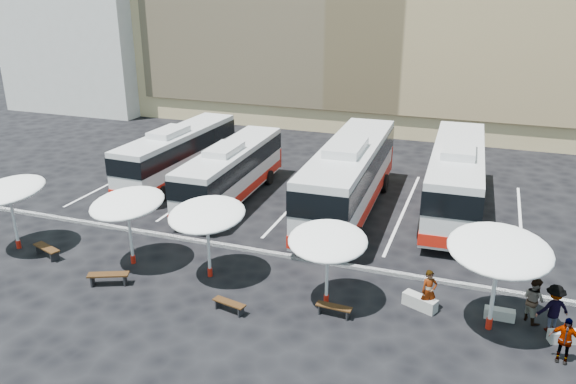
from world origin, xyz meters
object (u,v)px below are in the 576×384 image
(bus_0, at_px, (179,152))
(sunshade_2, at_px, (207,215))
(sunshade_3, at_px, (328,241))
(passenger_1, at_px, (534,300))
(bus_2, at_px, (349,175))
(passenger_0, at_px, (429,291))
(sunshade_1, at_px, (127,204))
(wood_bench_1, at_px, (108,276))
(wood_bench_2, at_px, (229,304))
(bus_3, at_px, (456,176))
(sunshade_0, at_px, (9,191))
(bus_1, at_px, (232,170))
(conc_bench_0, at_px, (420,302))
(wood_bench_0, at_px, (47,249))
(wood_bench_3, at_px, (334,308))
(passenger_3, at_px, (553,308))
(conc_bench_1, at_px, (499,314))
(conc_bench_2, at_px, (566,336))
(passenger_2, at_px, (565,340))
(sunshade_4, at_px, (500,250))

(bus_0, bearing_deg, sunshade_2, -52.50)
(sunshade_3, bearing_deg, passenger_1, 10.58)
(bus_2, relative_size, passenger_0, 7.82)
(sunshade_1, xyz_separation_m, wood_bench_1, (0.18, -1.98, -2.47))
(sunshade_3, relative_size, wood_bench_2, 2.62)
(bus_3, bearing_deg, wood_bench_2, -120.24)
(sunshade_0, bearing_deg, passenger_0, 3.26)
(sunshade_3, distance_m, wood_bench_2, 4.45)
(wood_bench_1, bearing_deg, bus_1, 86.74)
(bus_3, height_order, conc_bench_0, bus_3)
(bus_3, height_order, wood_bench_2, bus_3)
(sunshade_2, bearing_deg, wood_bench_0, -173.28)
(sunshade_0, relative_size, wood_bench_3, 3.13)
(sunshade_2, bearing_deg, wood_bench_2, -48.44)
(passenger_3, bearing_deg, conc_bench_0, -23.93)
(passenger_0, bearing_deg, passenger_3, -27.49)
(conc_bench_1, height_order, passenger_3, passenger_3)
(bus_3, height_order, conc_bench_2, bus_3)
(bus_2, xyz_separation_m, bus_3, (5.37, 2.08, -0.10))
(bus_3, xyz_separation_m, passenger_3, (4.21, -10.54, -1.12))
(wood_bench_3, height_order, conc_bench_1, wood_bench_3)
(sunshade_2, distance_m, conc_bench_1, 11.97)
(sunshade_2, relative_size, conc_bench_0, 2.59)
(bus_0, xyz_separation_m, passenger_3, (21.00, -10.14, -0.87))
(bus_1, distance_m, passenger_1, 17.52)
(bus_0, bearing_deg, passenger_3, -23.81)
(sunshade_3, bearing_deg, passenger_2, -5.68)
(conc_bench_1, height_order, conc_bench_2, conc_bench_2)
(bus_0, distance_m, wood_bench_0, 11.71)
(sunshade_0, distance_m, sunshade_4, 21.06)
(wood_bench_2, relative_size, wood_bench_3, 1.02)
(sunshade_3, xyz_separation_m, wood_bench_2, (-3.30, -1.84, -2.36))
(passenger_0, bearing_deg, bus_2, 92.21)
(wood_bench_3, xyz_separation_m, conc_bench_0, (2.96, 1.65, -0.07))
(sunshade_0, height_order, sunshade_4, sunshade_4)
(bus_1, xyz_separation_m, sunshade_0, (-6.77, -9.27, 1.15))
(sunshade_2, xyz_separation_m, sunshade_4, (11.30, -0.05, 0.31))
(sunshade_4, height_order, conc_bench_0, sunshade_4)
(sunshade_2, bearing_deg, passenger_2, -5.13)
(bus_2, bearing_deg, passenger_3, -43.07)
(bus_2, height_order, sunshade_3, bus_2)
(sunshade_0, relative_size, passenger_3, 2.36)
(sunshade_4, relative_size, wood_bench_2, 3.09)
(sunshade_3, height_order, sunshade_4, sunshade_4)
(wood_bench_1, xyz_separation_m, conc_bench_1, (15.25, 2.84, -0.19))
(wood_bench_1, xyz_separation_m, passenger_1, (16.37, 3.10, 0.49))
(sunshade_3, bearing_deg, bus_2, 99.08)
(sunshade_4, bearing_deg, wood_bench_2, -166.83)
(conc_bench_1, bearing_deg, bus_2, 133.61)
(sunshade_2, relative_size, wood_bench_1, 2.04)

